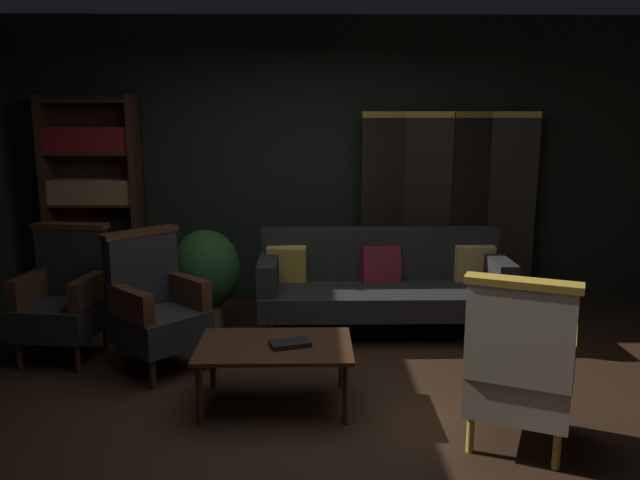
{
  "coord_description": "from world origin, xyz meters",
  "views": [
    {
      "loc": [
        -0.08,
        -3.86,
        1.91
      ],
      "look_at": [
        0.0,
        0.8,
        0.95
      ],
      "focal_mm": 35.5,
      "sensor_mm": 36.0,
      "label": 1
    }
  ],
  "objects_px": {
    "armchair_wing_right": "(155,305)",
    "book_black_cloth": "(290,344)",
    "coffee_table": "(275,351)",
    "armchair_wing_left": "(65,297)",
    "potted_plant": "(206,273)",
    "bookshelf": "(94,197)",
    "velvet_couch": "(382,280)",
    "armchair_gilt_accent": "(520,367)",
    "folding_screen": "(448,206)"
  },
  "relations": [
    {
      "from": "potted_plant",
      "to": "book_black_cloth",
      "type": "distance_m",
      "value": 1.7
    },
    {
      "from": "folding_screen",
      "to": "armchair_gilt_accent",
      "type": "height_order",
      "value": "folding_screen"
    },
    {
      "from": "velvet_couch",
      "to": "armchair_gilt_accent",
      "type": "height_order",
      "value": "armchair_gilt_accent"
    },
    {
      "from": "armchair_wing_right",
      "to": "book_black_cloth",
      "type": "relative_size",
      "value": 4.08
    },
    {
      "from": "bookshelf",
      "to": "book_black_cloth",
      "type": "relative_size",
      "value": 8.05
    },
    {
      "from": "bookshelf",
      "to": "book_black_cloth",
      "type": "distance_m",
      "value": 3.01
    },
    {
      "from": "velvet_couch",
      "to": "armchair_gilt_accent",
      "type": "xyz_separation_m",
      "value": [
        0.56,
        -1.99,
        0.04
      ]
    },
    {
      "from": "coffee_table",
      "to": "book_black_cloth",
      "type": "height_order",
      "value": "book_black_cloth"
    },
    {
      "from": "armchair_gilt_accent",
      "to": "coffee_table",
      "type": "bearing_deg",
      "value": 158.66
    },
    {
      "from": "bookshelf",
      "to": "book_black_cloth",
      "type": "bearing_deg",
      "value": -48.57
    },
    {
      "from": "bookshelf",
      "to": "book_black_cloth",
      "type": "height_order",
      "value": "bookshelf"
    },
    {
      "from": "armchair_gilt_accent",
      "to": "armchair_wing_left",
      "type": "xyz_separation_m",
      "value": [
        -3.09,
        1.42,
        0.0
      ]
    },
    {
      "from": "folding_screen",
      "to": "armchair_wing_left",
      "type": "relative_size",
      "value": 1.83
    },
    {
      "from": "armchair_wing_left",
      "to": "book_black_cloth",
      "type": "bearing_deg",
      "value": -26.71
    },
    {
      "from": "folding_screen",
      "to": "bookshelf",
      "type": "distance_m",
      "value": 3.43
    },
    {
      "from": "bookshelf",
      "to": "velvet_couch",
      "type": "relative_size",
      "value": 0.97
    },
    {
      "from": "bookshelf",
      "to": "book_black_cloth",
      "type": "xyz_separation_m",
      "value": [
        1.94,
        -2.2,
        -0.66
      ]
    },
    {
      "from": "folding_screen",
      "to": "book_black_cloth",
      "type": "height_order",
      "value": "folding_screen"
    },
    {
      "from": "coffee_table",
      "to": "armchair_gilt_accent",
      "type": "distance_m",
      "value": 1.52
    },
    {
      "from": "velvet_couch",
      "to": "coffee_table",
      "type": "height_order",
      "value": "velvet_couch"
    },
    {
      "from": "velvet_couch",
      "to": "coffee_table",
      "type": "xyz_separation_m",
      "value": [
        -0.86,
        -1.44,
        -0.08
      ]
    },
    {
      "from": "armchair_gilt_accent",
      "to": "potted_plant",
      "type": "distance_m",
      "value": 2.92
    },
    {
      "from": "folding_screen",
      "to": "coffee_table",
      "type": "xyz_separation_m",
      "value": [
        -1.59,
        -2.24,
        -0.61
      ]
    },
    {
      "from": "armchair_wing_right",
      "to": "potted_plant",
      "type": "relative_size",
      "value": 1.16
    },
    {
      "from": "coffee_table",
      "to": "book_black_cloth",
      "type": "xyz_separation_m",
      "value": [
        0.1,
        -0.03,
        0.06
      ]
    },
    {
      "from": "bookshelf",
      "to": "velvet_couch",
      "type": "xyz_separation_m",
      "value": [
        2.7,
        -0.74,
        -0.64
      ]
    },
    {
      "from": "velvet_couch",
      "to": "armchair_wing_right",
      "type": "relative_size",
      "value": 2.04
    },
    {
      "from": "folding_screen",
      "to": "armchair_gilt_accent",
      "type": "xyz_separation_m",
      "value": [
        -0.17,
        -2.79,
        -0.5
      ]
    },
    {
      "from": "velvet_couch",
      "to": "book_black_cloth",
      "type": "distance_m",
      "value": 1.65
    },
    {
      "from": "armchair_wing_right",
      "to": "book_black_cloth",
      "type": "bearing_deg",
      "value": -32.7
    },
    {
      "from": "folding_screen",
      "to": "armchair_gilt_accent",
      "type": "distance_m",
      "value": 2.84
    },
    {
      "from": "armchair_gilt_accent",
      "to": "armchair_wing_right",
      "type": "xyz_separation_m",
      "value": [
        -2.33,
        1.18,
        0.0
      ]
    },
    {
      "from": "folding_screen",
      "to": "velvet_couch",
      "type": "xyz_separation_m",
      "value": [
        -0.73,
        -0.8,
        -0.53
      ]
    },
    {
      "from": "armchair_gilt_accent",
      "to": "book_black_cloth",
      "type": "distance_m",
      "value": 1.41
    },
    {
      "from": "armchair_gilt_accent",
      "to": "armchair_wing_right",
      "type": "distance_m",
      "value": 2.61
    },
    {
      "from": "armchair_gilt_accent",
      "to": "armchair_wing_right",
      "type": "height_order",
      "value": "same"
    },
    {
      "from": "coffee_table",
      "to": "armchair_wing_left",
      "type": "xyz_separation_m",
      "value": [
        -1.68,
        0.87,
        0.12
      ]
    },
    {
      "from": "velvet_couch",
      "to": "armchair_wing_left",
      "type": "height_order",
      "value": "armchair_wing_left"
    },
    {
      "from": "velvet_couch",
      "to": "folding_screen",
      "type": "bearing_deg",
      "value": 47.6
    },
    {
      "from": "bookshelf",
      "to": "armchair_gilt_accent",
      "type": "bearing_deg",
      "value": -39.95
    },
    {
      "from": "bookshelf",
      "to": "armchair_wing_left",
      "type": "bearing_deg",
      "value": -82.73
    },
    {
      "from": "coffee_table",
      "to": "book_black_cloth",
      "type": "bearing_deg",
      "value": -15.21
    },
    {
      "from": "bookshelf",
      "to": "potted_plant",
      "type": "relative_size",
      "value": 2.28
    },
    {
      "from": "potted_plant",
      "to": "velvet_couch",
      "type": "bearing_deg",
      "value": -1.65
    },
    {
      "from": "armchair_wing_left",
      "to": "armchair_wing_right",
      "type": "height_order",
      "value": "same"
    },
    {
      "from": "velvet_couch",
      "to": "armchair_wing_left",
      "type": "xyz_separation_m",
      "value": [
        -2.53,
        -0.57,
        0.04
      ]
    },
    {
      "from": "armchair_wing_right",
      "to": "potted_plant",
      "type": "bearing_deg",
      "value": 74.39
    },
    {
      "from": "coffee_table",
      "to": "book_black_cloth",
      "type": "relative_size",
      "value": 3.93
    },
    {
      "from": "coffee_table",
      "to": "armchair_wing_left",
      "type": "distance_m",
      "value": 1.89
    },
    {
      "from": "armchair_wing_right",
      "to": "book_black_cloth",
      "type": "distance_m",
      "value": 1.21
    }
  ]
}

